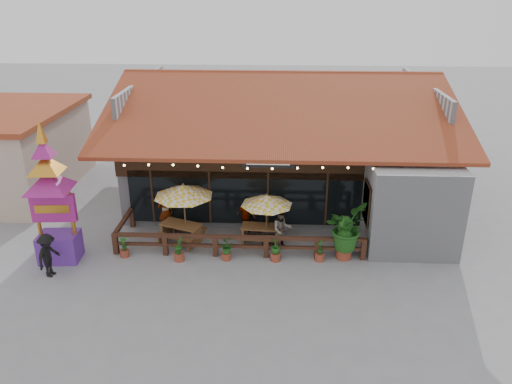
# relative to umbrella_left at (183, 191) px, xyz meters

# --- Properties ---
(ground) EXTENTS (100.00, 100.00, 0.00)m
(ground) POSITION_rel_umbrella_left_xyz_m (3.89, -0.69, -2.27)
(ground) COLOR gray
(ground) RESTS_ON ground
(restaurant_building) EXTENTS (15.50, 14.73, 6.09)m
(restaurant_building) POSITION_rel_umbrella_left_xyz_m (4.15, 5.92, -0.06)
(restaurant_building) COLOR #B4B4BA
(restaurant_building) RESTS_ON ground
(patio_railing) EXTENTS (10.00, 2.60, 0.92)m
(patio_railing) POSITION_rel_umbrella_left_xyz_m (1.63, -0.96, -1.65)
(patio_railing) COLOR #472619
(patio_railing) RESTS_ON ground
(umbrella_left) EXTENTS (3.10, 3.10, 2.60)m
(umbrella_left) POSITION_rel_umbrella_left_xyz_m (0.00, 0.00, 0.00)
(umbrella_left) COLOR brown
(umbrella_left) RESTS_ON ground
(umbrella_right) EXTENTS (2.55, 2.55, 2.26)m
(umbrella_right) POSITION_rel_umbrella_left_xyz_m (3.37, -0.09, -0.30)
(umbrella_right) COLOR brown
(umbrella_right) RESTS_ON ground
(picnic_table_left) EXTENTS (2.10, 1.97, 0.81)m
(picnic_table_left) POSITION_rel_umbrella_left_xyz_m (-0.17, -0.06, -1.72)
(picnic_table_left) COLOR brown
(picnic_table_left) RESTS_ON ground
(picnic_table_right) EXTENTS (1.69, 1.49, 0.77)m
(picnic_table_right) POSITION_rel_umbrella_left_xyz_m (3.14, -0.02, -1.75)
(picnic_table_right) COLOR brown
(picnic_table_right) RESTS_ON ground
(thai_sign_tower) EXTENTS (2.37, 2.37, 6.00)m
(thai_sign_tower) POSITION_rel_umbrella_left_xyz_m (-4.62, -1.74, 0.90)
(thai_sign_tower) COLOR #5D2997
(thai_sign_tower) RESTS_ON ground
(tropical_plant) EXTENTS (1.88, 2.01, 2.25)m
(tropical_plant) POSITION_rel_umbrella_left_xyz_m (6.45, -1.12, -0.98)
(tropical_plant) COLOR brown
(tropical_plant) RESTS_ON ground
(diner_a) EXTENTS (0.74, 0.58, 1.78)m
(diner_a) POSITION_rel_umbrella_left_xyz_m (-1.03, 0.92, -1.38)
(diner_a) COLOR #332110
(diner_a) RESTS_ON ground
(diner_b) EXTENTS (0.93, 0.79, 1.66)m
(diner_b) POSITION_rel_umbrella_left_xyz_m (3.99, -0.38, -1.44)
(diner_b) COLOR #332110
(diner_b) RESTS_ON ground
(diner_c) EXTENTS (0.96, 0.74, 1.52)m
(diner_c) POSITION_rel_umbrella_left_xyz_m (2.47, 0.93, -1.51)
(diner_c) COLOR #332110
(diner_c) RESTS_ON ground
(pedestrian) EXTENTS (0.82, 1.19, 1.69)m
(pedestrian) POSITION_rel_umbrella_left_xyz_m (-4.52, -2.92, -1.42)
(pedestrian) COLOR black
(pedestrian) RESTS_ON ground
(planter_a) EXTENTS (0.35, 0.35, 0.86)m
(planter_a) POSITION_rel_umbrella_left_xyz_m (-2.21, -1.43, -1.91)
(planter_a) COLOR brown
(planter_a) RESTS_ON ground
(planter_b) EXTENTS (0.40, 0.43, 0.99)m
(planter_b) POSITION_rel_umbrella_left_xyz_m (0.01, -1.62, -1.82)
(planter_b) COLOR brown
(planter_b) RESTS_ON ground
(planter_c) EXTENTS (0.70, 0.71, 0.89)m
(planter_c) POSITION_rel_umbrella_left_xyz_m (1.84, -1.47, -1.77)
(planter_c) COLOR brown
(planter_c) RESTS_ON ground
(planter_d) EXTENTS (0.51, 0.51, 0.97)m
(planter_d) POSITION_rel_umbrella_left_xyz_m (3.77, -1.45, -1.80)
(planter_d) COLOR brown
(planter_d) RESTS_ON ground
(planter_e) EXTENTS (0.37, 0.37, 0.91)m
(planter_e) POSITION_rel_umbrella_left_xyz_m (5.49, -1.37, -1.89)
(planter_e) COLOR brown
(planter_e) RESTS_ON ground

